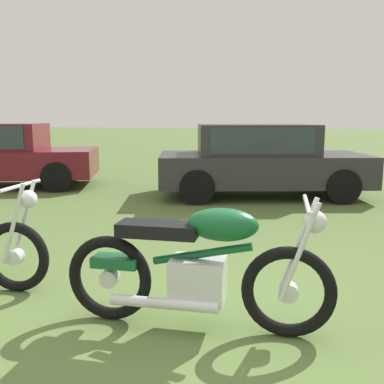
# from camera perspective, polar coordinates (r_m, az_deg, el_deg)

# --- Properties ---
(ground_plane) EXTENTS (120.00, 120.00, 0.00)m
(ground_plane) POSITION_cam_1_polar(r_m,az_deg,el_deg) (3.43, 1.42, -17.46)
(ground_plane) COLOR #567038
(motorcycle_green) EXTENTS (2.03, 0.64, 1.02)m
(motorcycle_green) POSITION_cam_1_polar(r_m,az_deg,el_deg) (3.26, 0.82, -9.76)
(motorcycle_green) COLOR black
(motorcycle_green) RESTS_ON ground
(car_charcoal) EXTENTS (4.40, 2.87, 1.43)m
(car_charcoal) POSITION_cam_1_polar(r_m,az_deg,el_deg) (8.83, 8.76, 4.60)
(car_charcoal) COLOR #2D2D33
(car_charcoal) RESTS_ON ground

